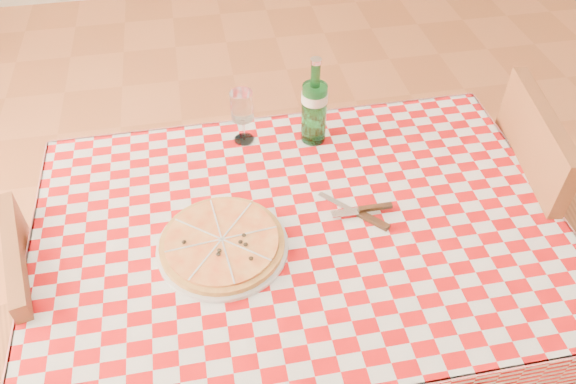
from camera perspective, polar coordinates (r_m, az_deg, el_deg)
name	(u,v)px	position (r m, az deg, el deg)	size (l,w,h in m)	color
dining_table	(300,251)	(1.46, 1.21, -5.97)	(1.20, 0.80, 0.75)	brown
tablecloth	(300,226)	(1.39, 1.27, -3.49)	(1.30, 0.90, 0.01)	#AA0A0C
chair_near	(538,218)	(1.87, 24.08, -2.39)	(0.48, 0.48, 0.93)	brown
chair_far	(20,340)	(1.69, -25.62, -13.43)	(0.44, 0.44, 0.81)	brown
pizza_plate	(222,243)	(1.33, -6.71, -5.12)	(0.31, 0.31, 0.04)	#CD8D44
water_bottle	(314,101)	(1.55, 2.71, 9.22)	(0.07, 0.07, 0.26)	#196428
wine_glass	(243,117)	(1.58, -4.62, 7.59)	(0.06, 0.06, 0.16)	white
cutlery	(358,211)	(1.41, 7.16, -1.93)	(0.22, 0.18, 0.02)	silver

